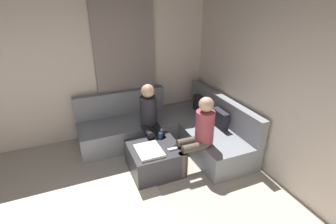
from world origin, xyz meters
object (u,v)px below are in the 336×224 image
(coffee_mug, at_px, (160,135))
(ottoman, at_px, (155,158))
(person_on_couch_side, at_px, (150,117))
(game_remote, at_px, (172,149))
(person_on_couch_back, at_px, (199,132))
(sectional_couch, at_px, (171,128))

(coffee_mug, bearing_deg, ottoman, -39.29)
(person_on_couch_side, bearing_deg, game_remote, 97.70)
(coffee_mug, xyz_separation_m, game_remote, (0.40, 0.04, -0.04))
(coffee_mug, relative_size, game_remote, 0.63)
(ottoman, xyz_separation_m, person_on_couch_back, (0.24, 0.62, 0.45))
(sectional_couch, bearing_deg, person_on_couch_side, -71.33)
(ottoman, bearing_deg, person_on_couch_side, 166.46)
(ottoman, relative_size, game_remote, 5.07)
(coffee_mug, xyz_separation_m, person_on_couch_back, (0.46, 0.44, 0.19))
(ottoman, height_order, person_on_couch_side, person_on_couch_side)
(game_remote, xyz_separation_m, person_on_couch_back, (0.06, 0.40, 0.23))
(person_on_couch_side, bearing_deg, person_on_couch_back, 123.01)
(sectional_couch, distance_m, person_on_couch_back, 0.98)
(sectional_couch, distance_m, person_on_couch_side, 0.60)
(sectional_couch, height_order, person_on_couch_side, person_on_couch_side)
(sectional_couch, xyz_separation_m, coffee_mug, (0.45, -0.38, 0.19))
(ottoman, xyz_separation_m, game_remote, (0.18, 0.22, 0.22))
(ottoman, distance_m, person_on_couch_back, 0.80)
(coffee_mug, relative_size, person_on_couch_back, 0.08)
(ottoman, bearing_deg, sectional_couch, 139.91)
(sectional_couch, bearing_deg, game_remote, -21.99)
(person_on_couch_side, bearing_deg, sectional_couch, -161.33)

